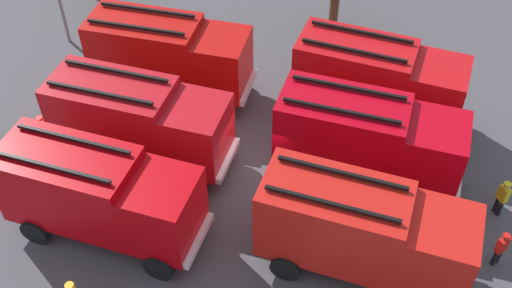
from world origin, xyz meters
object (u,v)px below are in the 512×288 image
(firefighter_1, at_px, (501,248))
(firefighter_2, at_px, (502,197))
(fire_truck_0, at_px, (99,193))
(traffic_cone_0, at_px, (321,81))
(fire_truck_3, at_px, (368,138))
(firefighter_4, at_px, (43,131))
(fire_truck_2, at_px, (139,120))
(fire_truck_5, at_px, (378,79))
(firefighter_3, at_px, (183,47))
(fire_truck_1, at_px, (363,229))
(fire_truck_4, at_px, (169,54))

(firefighter_1, height_order, firefighter_2, firefighter_2)
(fire_truck_0, height_order, traffic_cone_0, fire_truck_0)
(fire_truck_3, distance_m, firefighter_4, 13.19)
(fire_truck_0, bearing_deg, firefighter_1, 12.40)
(fire_truck_2, distance_m, fire_truck_5, 10.07)
(fire_truck_0, bearing_deg, firefighter_4, 145.50)
(fire_truck_3, xyz_separation_m, firefighter_2, (5.15, -1.13, -1.22))
(firefighter_3, xyz_separation_m, firefighter_4, (-4.31, -6.69, 0.05))
(fire_truck_1, bearing_deg, firefighter_1, 20.91)
(fire_truck_4, distance_m, firefighter_4, 6.29)
(fire_truck_0, xyz_separation_m, fire_truck_2, (0.29, 3.86, 0.00))
(fire_truck_2, distance_m, firefighter_3, 6.73)
(fire_truck_2, relative_size, fire_truck_3, 1.00)
(fire_truck_0, xyz_separation_m, fire_truck_4, (0.35, 8.26, 0.00))
(firefighter_3, bearing_deg, fire_truck_0, 75.55)
(firefighter_3, bearing_deg, fire_truck_5, 151.68)
(firefighter_1, bearing_deg, fire_truck_0, -128.79)
(fire_truck_3, bearing_deg, fire_truck_5, 93.67)
(fire_truck_5, height_order, firefighter_1, fire_truck_5)
(fire_truck_4, bearing_deg, fire_truck_5, 2.92)
(fire_truck_5, bearing_deg, firefighter_1, -46.25)
(firefighter_4, relative_size, traffic_cone_0, 2.51)
(firefighter_2, bearing_deg, traffic_cone_0, 106.05)
(fire_truck_1, bearing_deg, firefighter_2, 42.48)
(fire_truck_1, height_order, firefighter_3, fire_truck_1)
(firefighter_1, bearing_deg, firefighter_4, -141.44)
(fire_truck_0, relative_size, traffic_cone_0, 10.71)
(fire_truck_0, relative_size, fire_truck_5, 0.99)
(fire_truck_3, distance_m, fire_truck_5, 3.68)
(firefighter_1, relative_size, firefighter_3, 0.95)
(fire_truck_2, distance_m, firefighter_1, 14.14)
(firefighter_1, distance_m, firefighter_3, 16.77)
(fire_truck_2, relative_size, firefighter_4, 4.26)
(traffic_cone_0, bearing_deg, fire_truck_2, -139.79)
(fire_truck_2, xyz_separation_m, fire_truck_4, (0.06, 4.40, 0.00))
(fire_truck_0, bearing_deg, traffic_cone_0, 63.00)
(firefighter_3, height_order, firefighter_4, firefighter_4)
(fire_truck_4, xyz_separation_m, fire_truck_5, (9.18, -0.39, 0.00))
(firefighter_3, bearing_deg, fire_truck_2, 76.84)
(fire_truck_2, bearing_deg, firefighter_4, -170.85)
(firefighter_4, bearing_deg, firefighter_1, 21.00)
(fire_truck_2, xyz_separation_m, traffic_cone_0, (6.84, 5.79, -1.80))
(traffic_cone_0, bearing_deg, fire_truck_4, -168.43)
(fire_truck_1, relative_size, fire_truck_3, 1.00)
(fire_truck_3, bearing_deg, firefighter_2, -3.56)
(fire_truck_3, bearing_deg, fire_truck_0, -146.61)
(fire_truck_0, relative_size, fire_truck_1, 1.00)
(fire_truck_1, distance_m, fire_truck_2, 9.74)
(fire_truck_0, xyz_separation_m, traffic_cone_0, (7.13, 9.65, -1.80))
(fire_truck_1, xyz_separation_m, fire_truck_4, (-8.80, 8.45, 0.00))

